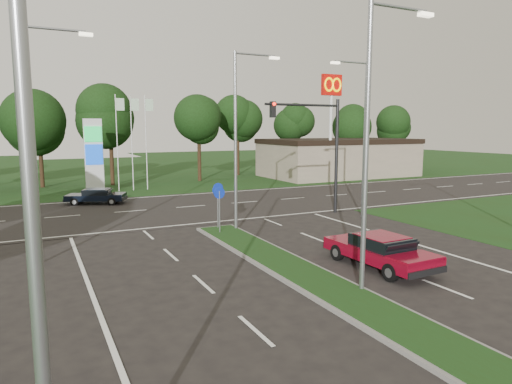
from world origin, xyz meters
name	(u,v)px	position (x,y,z in m)	size (l,w,h in m)	color
verge_far	(106,170)	(0.00, 55.00, 0.00)	(160.00, 50.00, 0.02)	#1A3311
cross_road	(176,208)	(0.00, 24.00, 0.00)	(160.00, 12.00, 0.02)	black
median_kerb	(385,318)	(0.00, 4.00, 0.06)	(2.00, 26.00, 0.12)	slate
commercial_building	(339,158)	(22.00, 36.00, 2.00)	(16.00, 9.00, 4.00)	gray
streetlight_median_near	(372,134)	(1.00, 6.00, 5.08)	(2.53, 0.22, 9.00)	gray
streetlight_median_far	(239,132)	(1.00, 16.00, 5.08)	(2.53, 0.22, 9.00)	gray
streetlight_left_near	(49,144)	(-8.30, 0.00, 5.08)	(2.53, 0.22, 9.00)	gray
streetlight_left_far	(35,133)	(-8.30, 14.00, 5.08)	(2.53, 0.22, 9.00)	gray
streetlight_right_far	(362,131)	(8.80, 16.00, 5.08)	(2.53, 0.22, 9.00)	gray
traffic_signal	(319,138)	(7.19, 18.00, 4.65)	(5.10, 0.42, 7.00)	black
median_signs	(218,198)	(0.00, 16.40, 1.71)	(1.16, 1.76, 2.38)	gray
gas_pylon	(97,154)	(-3.79, 33.05, 3.20)	(5.80, 1.26, 8.00)	silver
mcdonalds_sign	(331,100)	(18.00, 31.97, 7.99)	(2.20, 0.47, 10.40)	silver
treeline_far	(128,112)	(0.10, 39.93, 6.83)	(6.00, 6.00, 9.90)	black
red_sedan	(380,250)	(3.18, 7.87, 0.67)	(2.02, 4.61, 1.25)	maroon
navy_sedan	(96,196)	(-4.56, 27.99, 0.58)	(4.21, 2.98, 1.07)	black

